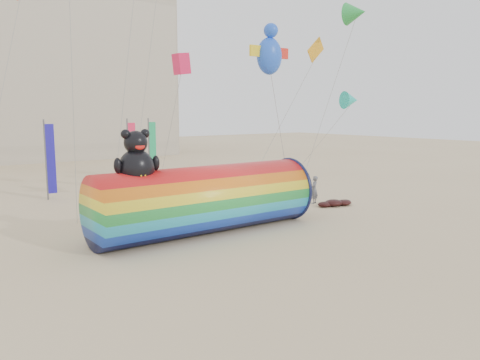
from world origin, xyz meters
TOP-DOWN VIEW (x-y plane):
  - ground at (0.00, 0.00)m, footprint 160.00×160.00m
  - windsock_assembly at (-1.23, 1.88)m, footprint 10.90×3.32m
  - kite_handler at (7.99, 3.81)m, footprint 0.75×0.66m
  - fabric_bundle at (8.52, 2.54)m, footprint 2.62×1.35m
  - festival_banners at (-0.22, 15.53)m, footprint 8.60×1.61m

SIDE VIEW (x-z plane):
  - ground at x=0.00m, z-range 0.00..0.00m
  - fabric_bundle at x=8.52m, z-range -0.03..0.37m
  - kite_handler at x=7.99m, z-range 0.00..1.73m
  - windsock_assembly at x=-1.23m, z-range -0.85..4.18m
  - festival_banners at x=-0.22m, z-range 0.04..5.24m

